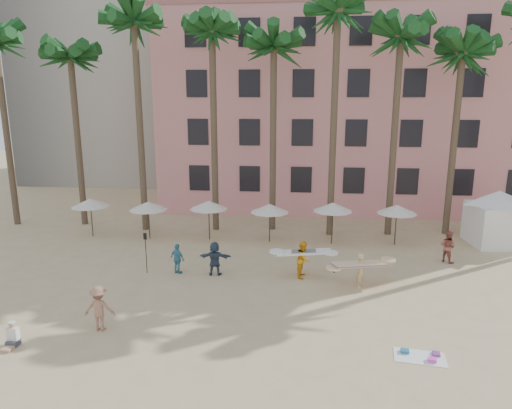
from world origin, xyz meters
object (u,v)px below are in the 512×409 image
Objects in this scene: pink_hotel at (370,111)px; cabana at (497,213)px; carrier_yellow at (361,268)px; carrier_white at (303,258)px.

cabana is at bearing -63.37° from pink_hotel.
carrier_yellow is at bearing -140.57° from cabana.
carrier_white is (-12.19, -6.65, -1.05)m from cabana.
carrier_white is at bearing 159.89° from carrier_yellow.
carrier_yellow is at bearing -98.40° from pink_hotel.
pink_hotel reaches higher than carrier_white.
carrier_white is (-2.84, 1.04, 0.04)m from carrier_yellow.
cabana is at bearing 28.60° from carrier_white.
carrier_white reaches higher than carrier_yellow.
pink_hotel is 12.37× the size of carrier_white.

